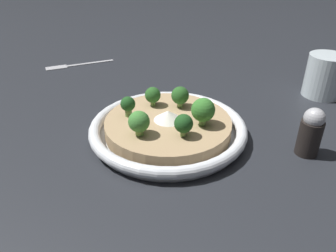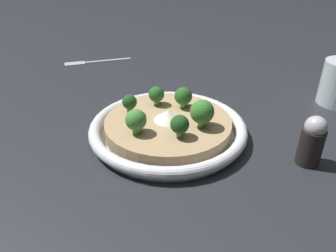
# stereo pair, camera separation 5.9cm
# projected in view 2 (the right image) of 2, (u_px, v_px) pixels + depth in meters

# --- Properties ---
(ground_plane) EXTENTS (6.00, 6.00, 0.00)m
(ground_plane) POSITION_uv_depth(u_px,v_px,m) (168.00, 136.00, 0.60)
(ground_plane) COLOR #23262B
(risotto_bowl) EXTENTS (0.28, 0.28, 0.03)m
(risotto_bowl) POSITION_uv_depth(u_px,v_px,m) (168.00, 128.00, 0.59)
(risotto_bowl) COLOR silver
(risotto_bowl) RESTS_ON ground_plane
(cheese_sprinkle) EXTENTS (0.05, 0.05, 0.02)m
(cheese_sprinkle) POSITION_uv_depth(u_px,v_px,m) (167.00, 114.00, 0.58)
(cheese_sprinkle) COLOR white
(cheese_sprinkle) RESTS_ON risotto_bowl
(broccoli_front_right) EXTENTS (0.03, 0.03, 0.04)m
(broccoli_front_right) POSITION_uv_depth(u_px,v_px,m) (180.00, 125.00, 0.52)
(broccoli_front_right) COLOR #84A856
(broccoli_front_right) RESTS_ON risotto_bowl
(broccoli_front) EXTENTS (0.04, 0.04, 0.04)m
(broccoli_front) POSITION_uv_depth(u_px,v_px,m) (136.00, 120.00, 0.53)
(broccoli_front) COLOR #759E4C
(broccoli_front) RESTS_ON risotto_bowl
(broccoli_back) EXTENTS (0.03, 0.03, 0.04)m
(broccoli_back) POSITION_uv_depth(u_px,v_px,m) (183.00, 96.00, 0.61)
(broccoli_back) COLOR #84A856
(broccoli_back) RESTS_ON risotto_bowl
(broccoli_back_left) EXTENTS (0.03, 0.03, 0.04)m
(broccoli_back_left) POSITION_uv_depth(u_px,v_px,m) (156.00, 95.00, 0.62)
(broccoli_back_left) COLOR #759E4C
(broccoli_back_left) RESTS_ON risotto_bowl
(broccoli_left) EXTENTS (0.03, 0.03, 0.04)m
(broccoli_left) POSITION_uv_depth(u_px,v_px,m) (130.00, 103.00, 0.59)
(broccoli_left) COLOR #668E47
(broccoli_left) RESTS_ON risotto_bowl
(broccoli_right) EXTENTS (0.04, 0.04, 0.05)m
(broccoli_right) POSITION_uv_depth(u_px,v_px,m) (202.00, 112.00, 0.55)
(broccoli_right) COLOR #668E47
(broccoli_right) RESTS_ON risotto_bowl
(fork_utensil) EXTENTS (0.07, 0.19, 0.00)m
(fork_utensil) POSITION_uv_depth(u_px,v_px,m) (91.00, 62.00, 0.94)
(fork_utensil) COLOR #B7B7BC
(fork_utensil) RESTS_ON ground_plane
(pepper_shaker) EXTENTS (0.04, 0.04, 0.08)m
(pepper_shaker) POSITION_uv_depth(u_px,v_px,m) (312.00, 141.00, 0.51)
(pepper_shaker) COLOR black
(pepper_shaker) RESTS_ON ground_plane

